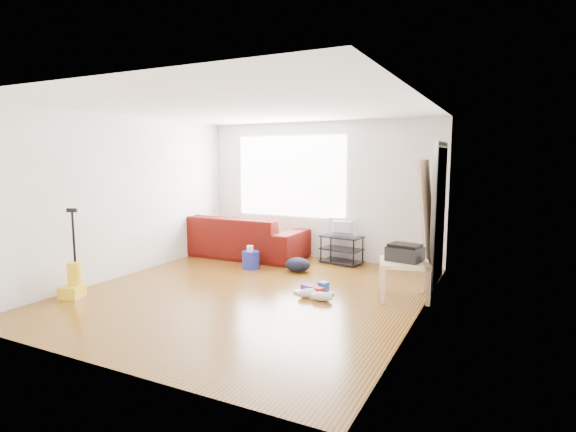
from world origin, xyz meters
The scene contains 13 objects.
room centered at (0.07, 0.15, 1.25)m, with size 4.51×5.01×2.51m.
sofa centered at (-1.48, 1.95, 0.00)m, with size 2.65×1.04×0.77m, color #51110B.
tv_stand centered at (0.54, 2.22, 0.25)m, with size 0.76×0.51×0.49m.
tv centered at (0.54, 2.22, 0.64)m, with size 0.53×0.07×0.31m, color black.
side_table centered at (1.95, 0.69, 0.42)m, with size 0.77×0.77×0.50m.
printer centered at (1.95, 0.69, 0.61)m, with size 0.48×0.40×0.22m.
bucket centered at (-0.70, 1.18, 0.00)m, with size 0.29×0.29×0.29m, color #202A9D.
toilet_paper centered at (-0.70, 1.15, 0.20)m, with size 0.11×0.11×0.10m, color white.
cleaning_tray centered at (0.83, 0.33, 0.05)m, with size 0.54×0.48×0.16m.
backpack centered at (0.10, 1.33, 0.00)m, with size 0.42×0.33×0.23m, color black.
sneakers centered at (0.92, 0.12, 0.06)m, with size 0.52×0.29×0.12m.
vacuum centered at (-2.00, -1.22, 0.22)m, with size 0.33×0.35×1.19m.
door_panel centered at (2.13, 1.30, 0.00)m, with size 0.04×0.73×1.83m, color tan.
Camera 1 is at (3.15, -5.14, 1.83)m, focal length 28.00 mm.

